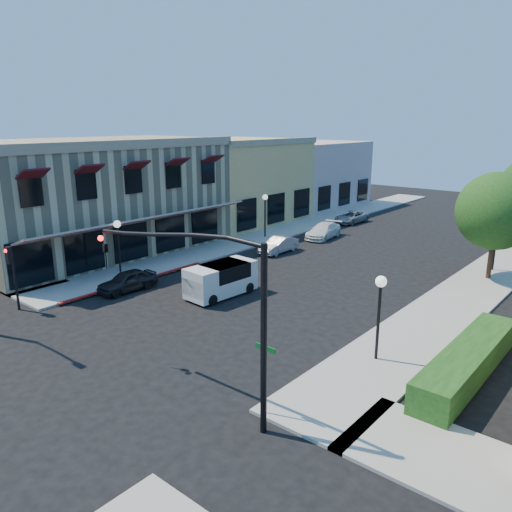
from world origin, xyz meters
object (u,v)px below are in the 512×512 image
Objects in this scene: signal_mast_arm at (211,292)px; lamppost_right_near at (380,297)px; street_name_sign at (265,368)px; lamppost_left_far at (265,205)px; parked_car_d at (351,217)px; secondary_signal at (12,266)px; parked_car_a at (127,281)px; lamppost_right_far at (497,229)px; street_tree_a at (496,211)px; white_van at (220,278)px; parked_car_c at (323,231)px; parked_car_b at (279,245)px; lamppost_left_near at (118,234)px.

lamppost_right_near is (2.64, 6.50, -1.35)m from signal_mast_arm.
lamppost_left_far is at bearing 128.94° from street_name_sign.
parked_car_d is at bearing 111.57° from signal_mast_arm.
lamppost_left_far is (-0.50, 20.59, 0.42)m from secondary_signal.
street_name_sign reaches higher than parked_car_a.
signal_mast_arm is 3.20× the size of street_name_sign.
lamppost_right_far is at bearing 53.86° from secondary_signal.
white_van is (-10.40, -12.41, -3.17)m from street_tree_a.
lamppost_left_far reaches higher than parked_car_a.
lamppost_right_near is at bearing 67.88° from signal_mast_arm.
signal_mast_arm is 26.04m from parked_car_c.
white_van is at bearing 171.03° from lamppost_right_near.
parked_car_d is (-12.06, 30.50, -3.55)m from signal_mast_arm.
street_tree_a is 14.39m from parked_car_b.
white_van is at bearing -60.91° from lamppost_left_far.
secondary_signal reaches higher than parked_car_a.
street_name_sign is 0.64× the size of parked_car_d.
lamppost_left_far is 14.30m from white_van.
lamppost_right_far is at bearing 51.96° from parked_car_a.
parked_car_a is 25.16m from parked_car_d.
lamppost_left_far is 22.02m from lamppost_right_near.
street_tree_a is 2.49m from lamppost_right_far.
lamppost_left_near is (-14.36, 6.50, -1.35)m from signal_mast_arm.
street_tree_a is at bearing 50.03° from white_van.
lamppost_right_near is at bearing -58.87° from parked_car_c.
lamppost_right_near is (17.00, -14.00, 0.00)m from lamppost_left_far.
street_name_sign is (-1.30, -19.80, -2.50)m from street_tree_a.
lamppost_right_near reaches higher than parked_car_d.
lamppost_right_near reaches higher than secondary_signal.
lamppost_left_far is 5.23m from parked_car_b.
lamppost_right_near is 10.37m from white_van.
lamppost_left_near reaches higher than parked_car_c.
parked_car_a is at bearing -175.48° from lamppost_right_near.
parked_car_d is (-14.70, 24.00, -2.20)m from lamppost_right_near.
parked_car_d is (-13.70, 29.80, -1.16)m from street_name_sign.
signal_mast_arm reaches higher than lamppost_right_far.
parked_car_b is at bearing 71.41° from lamppost_left_near.
street_tree_a is 1.82× the size of lamppost_left_near.
street_name_sign is 0.70× the size of lamppost_left_far.
white_van is (6.40, 8.19, -1.29)m from secondary_signal.
parked_car_d is at bearing 84.53° from lamppost_left_near.
secondary_signal reaches higher than parked_car_b.
lamppost_left_far is (-16.00, 19.80, 1.04)m from street_name_sign.
parked_car_d is (2.30, 24.00, -2.20)m from lamppost_left_near.
signal_mast_arm is 2.24× the size of lamppost_left_near.
parked_car_b is (3.20, 17.59, -1.75)m from secondary_signal.
white_van is 1.06× the size of parked_car_d.
lamppost_right_near reaches higher than street_name_sign.
street_name_sign is at bearing -39.10° from white_van.
street_name_sign is at bearing -99.78° from lamppost_right_near.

